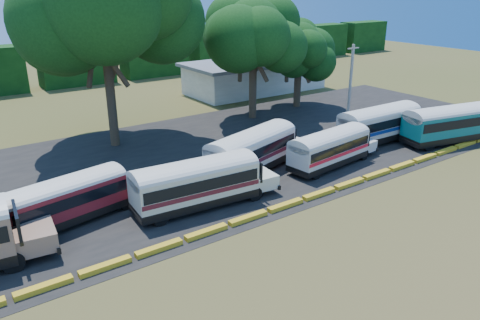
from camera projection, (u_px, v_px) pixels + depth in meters
ground at (313, 207)px, 30.31m from camera, size 160.00×160.00×0.00m
asphalt_strip at (224, 153)px, 39.99m from camera, size 64.00×24.00×0.02m
curb at (303, 200)px, 31.02m from camera, size 53.70×0.45×0.30m
terminal_building at (255, 76)px, 62.19m from camera, size 19.00×9.00×4.00m
treeline_backdrop at (77, 63)px, 65.82m from camera, size 130.00×4.00×6.00m
bus_red at (69, 197)px, 27.83m from camera, size 9.17×3.80×2.93m
bus_cream_west at (198, 181)px, 29.67m from camera, size 10.06×3.24×3.25m
bus_cream_east at (253, 148)px, 35.37m from camera, size 10.38×5.21×3.32m
bus_white_red at (331, 146)px, 36.42m from camera, size 9.21×3.20×2.97m
bus_white_blue at (381, 122)px, 41.98m from camera, size 10.22×2.74×3.34m
bus_teal at (450, 122)px, 41.81m from camera, size 10.69×4.73×3.41m
tree_west at (102, 4)px, 37.70m from camera, size 13.02×13.02×16.80m
tree_center at (253, 30)px, 47.15m from camera, size 8.47×8.47×12.31m
tree_east at (299, 47)px, 52.53m from camera, size 7.28×7.28×9.59m
utility_pole at (350, 82)px, 48.02m from camera, size 1.60×0.30×7.86m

